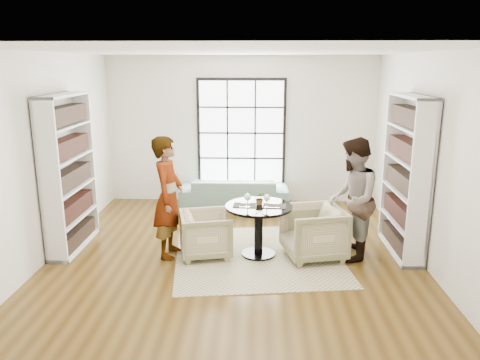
{
  "coord_description": "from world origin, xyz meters",
  "views": [
    {
      "loc": [
        0.34,
        -6.58,
        2.84
      ],
      "look_at": [
        0.07,
        0.4,
        1.09
      ],
      "focal_mm": 35.0,
      "sensor_mm": 36.0,
      "label": 1
    }
  ],
  "objects_px": {
    "armchair_left": "(206,234)",
    "wine_glass_left": "(248,197)",
    "armchair_right": "(313,232)",
    "person_left": "(168,197)",
    "pedestal_table": "(259,219)",
    "sofa": "(234,193)",
    "flower_centerpiece": "(260,198)",
    "wine_glass_right": "(267,198)",
    "person_right": "(352,200)"
  },
  "relations": [
    {
      "from": "wine_glass_right",
      "to": "person_right",
      "type": "bearing_deg",
      "value": 3.63
    },
    {
      "from": "person_left",
      "to": "wine_glass_left",
      "type": "distance_m",
      "value": 1.18
    },
    {
      "from": "wine_glass_left",
      "to": "wine_glass_right",
      "type": "relative_size",
      "value": 1.05
    },
    {
      "from": "pedestal_table",
      "to": "wine_glass_right",
      "type": "bearing_deg",
      "value": -43.33
    },
    {
      "from": "armchair_left",
      "to": "person_left",
      "type": "relative_size",
      "value": 0.41
    },
    {
      "from": "sofa",
      "to": "wine_glass_left",
      "type": "distance_m",
      "value": 2.61
    },
    {
      "from": "pedestal_table",
      "to": "armchair_right",
      "type": "distance_m",
      "value": 0.83
    },
    {
      "from": "wine_glass_left",
      "to": "flower_centerpiece",
      "type": "distance_m",
      "value": 0.24
    },
    {
      "from": "armchair_left",
      "to": "wine_glass_left",
      "type": "xyz_separation_m",
      "value": [
        0.63,
        -0.08,
        0.6
      ]
    },
    {
      "from": "pedestal_table",
      "to": "flower_centerpiece",
      "type": "relative_size",
      "value": 5.06
    },
    {
      "from": "pedestal_table",
      "to": "wine_glass_left",
      "type": "relative_size",
      "value": 4.69
    },
    {
      "from": "person_right",
      "to": "flower_centerpiece",
      "type": "distance_m",
      "value": 1.35
    },
    {
      "from": "armchair_right",
      "to": "flower_centerpiece",
      "type": "relative_size",
      "value": 4.37
    },
    {
      "from": "pedestal_table",
      "to": "person_left",
      "type": "relative_size",
      "value": 0.55
    },
    {
      "from": "person_right",
      "to": "armchair_left",
      "type": "bearing_deg",
      "value": -76.67
    },
    {
      "from": "armchair_left",
      "to": "flower_centerpiece",
      "type": "distance_m",
      "value": 0.98
    },
    {
      "from": "person_left",
      "to": "sofa",
      "type": "bearing_deg",
      "value": -14.84
    },
    {
      "from": "armchair_right",
      "to": "person_right",
      "type": "height_order",
      "value": "person_right"
    },
    {
      "from": "person_left",
      "to": "wine_glass_left",
      "type": "height_order",
      "value": "person_left"
    },
    {
      "from": "armchair_right",
      "to": "person_right",
      "type": "xyz_separation_m",
      "value": [
        0.55,
        0.0,
        0.52
      ]
    },
    {
      "from": "armchair_left",
      "to": "wine_glass_left",
      "type": "distance_m",
      "value": 0.87
    },
    {
      "from": "sofa",
      "to": "person_left",
      "type": "xyz_separation_m",
      "value": [
        -0.86,
        -2.43,
        0.6
      ]
    },
    {
      "from": "pedestal_table",
      "to": "person_left",
      "type": "distance_m",
      "value": 1.38
    },
    {
      "from": "armchair_left",
      "to": "armchair_right",
      "type": "height_order",
      "value": "armchair_right"
    },
    {
      "from": "sofa",
      "to": "wine_glass_right",
      "type": "xyz_separation_m",
      "value": [
        0.6,
        -2.51,
        0.63
      ]
    },
    {
      "from": "armchair_left",
      "to": "person_right",
      "type": "bearing_deg",
      "value": -102.87
    },
    {
      "from": "wine_glass_right",
      "to": "flower_centerpiece",
      "type": "relative_size",
      "value": 1.03
    },
    {
      "from": "sofa",
      "to": "person_right",
      "type": "xyz_separation_m",
      "value": [
        1.85,
        -2.43,
        0.6
      ]
    },
    {
      "from": "pedestal_table",
      "to": "person_right",
      "type": "xyz_separation_m",
      "value": [
        1.36,
        -0.03,
        0.33
      ]
    },
    {
      "from": "wine_glass_right",
      "to": "flower_centerpiece",
      "type": "xyz_separation_m",
      "value": [
        -0.1,
        0.16,
        -0.05
      ]
    },
    {
      "from": "armchair_right",
      "to": "pedestal_table",
      "type": "bearing_deg",
      "value": -104.89
    },
    {
      "from": "wine_glass_right",
      "to": "flower_centerpiece",
      "type": "height_order",
      "value": "wine_glass_right"
    },
    {
      "from": "flower_centerpiece",
      "to": "wine_glass_left",
      "type": "bearing_deg",
      "value": -139.63
    },
    {
      "from": "sofa",
      "to": "flower_centerpiece",
      "type": "height_order",
      "value": "flower_centerpiece"
    },
    {
      "from": "armchair_right",
      "to": "person_left",
      "type": "relative_size",
      "value": 0.47
    },
    {
      "from": "wine_glass_left",
      "to": "flower_centerpiece",
      "type": "relative_size",
      "value": 1.08
    },
    {
      "from": "sofa",
      "to": "wine_glass_left",
      "type": "xyz_separation_m",
      "value": [
        0.32,
        -2.51,
        0.63
      ]
    },
    {
      "from": "wine_glass_right",
      "to": "flower_centerpiece",
      "type": "distance_m",
      "value": 0.19
    },
    {
      "from": "flower_centerpiece",
      "to": "pedestal_table",
      "type": "bearing_deg",
      "value": -110.12
    },
    {
      "from": "pedestal_table",
      "to": "armchair_right",
      "type": "height_order",
      "value": "pedestal_table"
    },
    {
      "from": "pedestal_table",
      "to": "wine_glass_left",
      "type": "height_order",
      "value": "wine_glass_left"
    },
    {
      "from": "armchair_right",
      "to": "person_left",
      "type": "bearing_deg",
      "value": -102.89
    },
    {
      "from": "sofa",
      "to": "wine_glass_right",
      "type": "distance_m",
      "value": 2.66
    },
    {
      "from": "wine_glass_right",
      "to": "flower_centerpiece",
      "type": "bearing_deg",
      "value": 122.1
    },
    {
      "from": "wine_glass_left",
      "to": "wine_glass_right",
      "type": "xyz_separation_m",
      "value": [
        0.28,
        -0.0,
        -0.01
      ]
    },
    {
      "from": "person_right",
      "to": "wine_glass_right",
      "type": "distance_m",
      "value": 1.25
    },
    {
      "from": "person_left",
      "to": "flower_centerpiece",
      "type": "distance_m",
      "value": 1.36
    },
    {
      "from": "wine_glass_left",
      "to": "armchair_left",
      "type": "bearing_deg",
      "value": 172.77
    },
    {
      "from": "person_left",
      "to": "person_right",
      "type": "distance_m",
      "value": 2.71
    },
    {
      "from": "sofa",
      "to": "flower_centerpiece",
      "type": "xyz_separation_m",
      "value": [
        0.5,
        -2.35,
        0.58
      ]
    }
  ]
}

